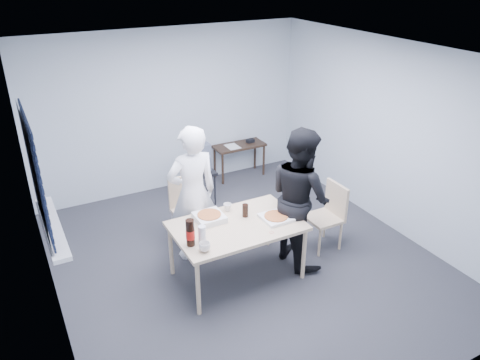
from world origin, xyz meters
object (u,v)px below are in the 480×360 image
chair_right (329,211)px  person_white (193,194)px  person_black (300,197)px  side_table (239,149)px  mug_a (205,247)px  chair_far (187,204)px  soda_bottle (190,233)px  dining_table (237,229)px  mug_b (228,207)px  stool (201,177)px  backpack (201,159)px

chair_right → person_white: 1.81m
person_black → side_table: size_ratio=1.99×
person_white → mug_a: 1.03m
chair_far → side_table: size_ratio=1.00×
side_table → chair_far: bearing=-137.4°
side_table → soda_bottle: 3.37m
person_black → mug_a: (-1.40, -0.29, -0.11)m
dining_table → chair_far: 1.12m
side_table → mug_b: 2.57m
person_white → stool: person_white is taller
dining_table → chair_far: size_ratio=1.67×
mug_b → backpack: bearing=78.3°
mug_a → mug_b: 0.89m
side_table → mug_a: size_ratio=7.23×
person_white → mug_a: person_white is taller
dining_table → mug_a: 0.64m
chair_far → person_white: person_white is taller
side_table → backpack: 1.21m
backpack → mug_b: backpack is taller
dining_table → side_table: bearing=61.5°
person_black → soda_bottle: size_ratio=5.71×
person_white → mug_b: bearing=135.3°
mug_a → person_white: bearing=74.1°
person_white → stool: 1.48m
mug_a → soda_bottle: soda_bottle is taller
stool → mug_a: 2.44m
dining_table → mug_a: bearing=-150.2°
person_black → stool: (-0.48, 1.94, -0.44)m
chair_right → mug_a: bearing=-169.7°
soda_bottle → backpack: bearing=63.7°
chair_far → dining_table: bearing=-80.2°
backpack → mug_b: bearing=-119.1°
dining_table → backpack: bearing=78.8°
dining_table → person_black: size_ratio=0.84×
side_table → mug_a: (-1.93, -2.85, 0.26)m
chair_right → backpack: (-1.01, 1.87, 0.25)m
soda_bottle → person_white: bearing=65.7°
person_white → person_black: size_ratio=1.00×
side_table → mug_b: mug_b is taller
backpack → stool: bearing=72.6°
stool → soda_bottle: bearing=-116.1°
dining_table → mug_b: (0.05, 0.35, 0.11)m
dining_table → mug_a: mug_a is taller
person_black → mug_b: bearing=65.3°
chair_right → stool: bearing=118.1°
chair_far → soda_bottle: (-0.45, -1.24, 0.36)m
chair_far → backpack: 1.02m
person_black → soda_bottle: person_black is taller
soda_bottle → mug_b: bearing=35.4°
chair_right → person_black: person_black is taller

